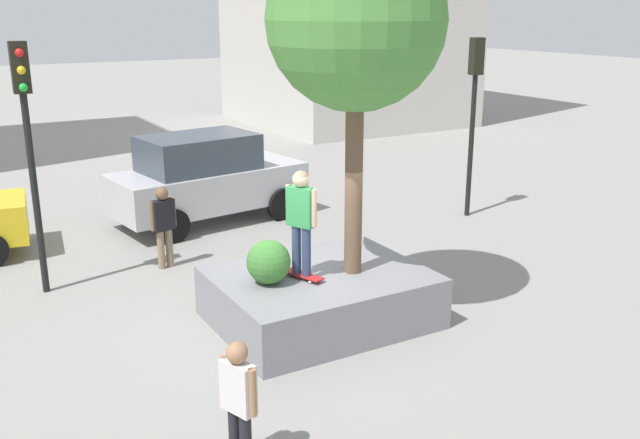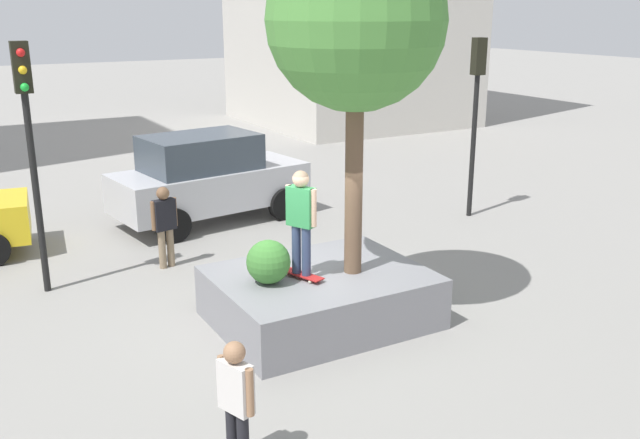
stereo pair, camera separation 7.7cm
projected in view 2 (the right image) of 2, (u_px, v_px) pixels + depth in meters
ground_plane at (298, 318)px, 11.72m from camera, size 120.00×120.00×0.00m
planter_ledge at (320, 297)px, 11.51m from camera, size 3.32×2.61×0.84m
plaza_tree at (356, 22)px, 10.33m from camera, size 2.69×2.69×5.28m
boxwood_shrub at (268, 262)px, 10.89m from camera, size 0.69×0.69×0.69m
skateboard at (301, 275)px, 11.16m from camera, size 0.46×0.82×0.07m
skateboarder at (301, 215)px, 10.88m from camera, size 0.37×0.52×1.67m
sedan_parked at (207, 178)px, 16.74m from camera, size 4.77×2.62×2.12m
traffic_light_corner at (476, 96)px, 16.68m from camera, size 0.30×0.35×4.28m
traffic_light_median at (28, 126)px, 11.99m from camera, size 0.28×0.34×4.42m
bystander_watching at (236, 397)px, 7.64m from camera, size 0.30×0.50×1.56m
pedestrian_crossing at (165, 221)px, 13.77m from camera, size 0.55×0.27×1.64m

